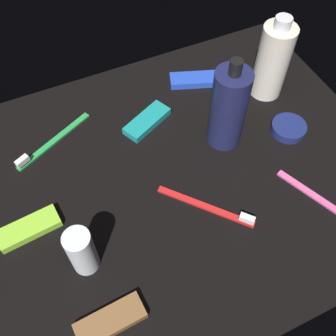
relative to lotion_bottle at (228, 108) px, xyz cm
name	(u,v)px	position (x,y,z in cm)	size (l,w,h in cm)	color
ground_plane	(168,179)	(13.89, 3.93, -9.10)	(84.00, 64.00, 1.20)	black
lotion_bottle	(228,108)	(0.00, 0.00, 0.00)	(6.68, 6.68, 19.45)	#1A1E47
bodywash_bottle	(273,61)	(-14.70, -7.78, -0.27)	(6.66, 6.66, 18.10)	silver
deodorant_stick	(82,251)	(32.77, 13.57, -3.67)	(4.22, 4.22, 9.66)	silver
toothbrush_pink	(328,203)	(-9.21, 21.08, -7.89)	(8.07, 17.06, 2.10)	#E55999
toothbrush_red	(211,208)	(9.84, 13.26, -7.89)	(12.76, 14.33, 2.10)	red
toothbrush_green	(50,143)	(31.76, -12.65, -7.89)	(16.72, 8.94, 2.10)	green
snack_bar_lime	(29,228)	(39.75, 3.95, -7.75)	(10.40, 4.00, 1.50)	#8CD133
snack_bar_teal	(147,121)	(12.26, -9.79, -7.75)	(10.40, 4.00, 1.50)	teal
snack_bar_brown	(110,321)	(32.41, 23.82, -7.75)	(10.40, 4.00, 1.50)	brown
snack_bar_blue	(194,80)	(-1.80, -16.54, -7.75)	(10.40, 4.00, 1.50)	blue
cream_tin_left	(289,129)	(-12.66, 4.18, -7.60)	(6.91, 6.91, 1.80)	navy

